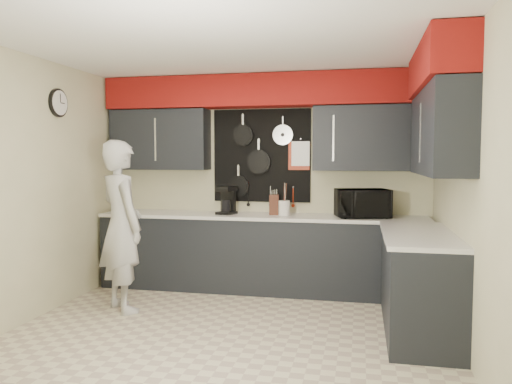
% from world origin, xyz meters
% --- Properties ---
extents(ground, '(4.00, 4.00, 0.00)m').
position_xyz_m(ground, '(0.00, 0.00, 0.00)').
color(ground, beige).
rests_on(ground, ground).
extents(back_wall_assembly, '(4.00, 0.36, 2.60)m').
position_xyz_m(back_wall_assembly, '(0.01, 1.60, 2.01)').
color(back_wall_assembly, beige).
rests_on(back_wall_assembly, ground).
extents(right_wall_assembly, '(0.36, 3.50, 2.60)m').
position_xyz_m(right_wall_assembly, '(1.85, 0.26, 1.94)').
color(right_wall_assembly, beige).
rests_on(right_wall_assembly, ground).
extents(left_wall_assembly, '(0.05, 3.50, 2.60)m').
position_xyz_m(left_wall_assembly, '(-1.99, 0.02, 1.33)').
color(left_wall_assembly, beige).
rests_on(left_wall_assembly, ground).
extents(base_cabinets, '(3.95, 2.20, 0.92)m').
position_xyz_m(base_cabinets, '(0.49, 1.13, 0.46)').
color(base_cabinets, black).
rests_on(base_cabinets, ground).
extents(microwave, '(0.66, 0.53, 0.32)m').
position_xyz_m(microwave, '(1.18, 1.42, 1.08)').
color(microwave, black).
rests_on(microwave, base_cabinets).
extents(knife_block, '(0.12, 0.12, 0.24)m').
position_xyz_m(knife_block, '(0.16, 1.46, 1.04)').
color(knife_block, '#3A1B12').
rests_on(knife_block, base_cabinets).
extents(utensil_crock, '(0.14, 0.14, 0.17)m').
position_xyz_m(utensil_crock, '(0.28, 1.43, 1.01)').
color(utensil_crock, silver).
rests_on(utensil_crock, base_cabinets).
extents(coffee_maker, '(0.24, 0.27, 0.34)m').
position_xyz_m(coffee_maker, '(-0.42, 1.44, 1.09)').
color(coffee_maker, black).
rests_on(coffee_maker, base_cabinets).
extents(person, '(0.77, 0.75, 1.78)m').
position_xyz_m(person, '(-1.27, 0.38, 0.89)').
color(person, '#B1B2AF').
rests_on(person, ground).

